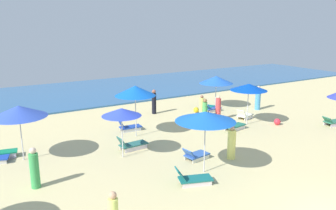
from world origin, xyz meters
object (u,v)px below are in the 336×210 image
object	(u,v)px
lounge_chair_6_0	(195,155)
umbrella_6	(205,116)
umbrella_4	(19,111)
beachgoer_3	(34,169)
lounge_chair_4_0	(1,152)
beachgoer_2	(202,107)
umbrella_2	(216,80)
lounge_chair_7_0	(234,126)
lounge_chair_1_0	(333,122)
beachgoer_0	(258,99)
beach_ball_0	(196,110)
lounge_chair_5_0	(132,144)
lounge_chair_2_0	(212,108)
lounge_chair_6_1	(192,178)
beachgoer_1	(232,144)
beachgoer_6	(218,109)
beachgoer_5	(205,111)
lounge_chair_7_1	(244,115)
umbrella_0	(135,91)
lounge_chair_2_1	(207,107)
beach_ball_1	(277,122)
umbrella_7	(249,87)
umbrella_5	(122,112)
lounge_chair_0_0	(129,127)
beachgoer_4	(154,102)

from	to	relation	value
lounge_chair_6_0	umbrella_6	bearing A→B (deg)	152.00
umbrella_4	beachgoer_3	world-z (taller)	umbrella_4
lounge_chair_4_0	beachgoer_2	bearing A→B (deg)	-76.57
umbrella_2	lounge_chair_7_0	bearing A→B (deg)	-117.72
lounge_chair_1_0	beachgoer_0	xyz separation A→B (m)	(-1.02, 5.24, 0.55)
umbrella_4	umbrella_6	distance (m)	8.22
beach_ball_0	lounge_chair_5_0	bearing A→B (deg)	-149.51
lounge_chair_2_0	lounge_chair_6_1	bearing A→B (deg)	135.43
beachgoer_1	beachgoer_6	xyz separation A→B (m)	(3.62, 5.32, 0.01)
lounge_chair_6_0	lounge_chair_2_0	bearing A→B (deg)	-51.30
beachgoer_5	lounge_chair_7_1	bearing A→B (deg)	134.63
umbrella_0	lounge_chair_2_0	world-z (taller)	umbrella_0
lounge_chair_2_1	umbrella_6	world-z (taller)	umbrella_6
umbrella_0	umbrella_6	distance (m)	5.66
beachgoer_3	beachgoer_5	xyz separation A→B (m)	(10.78, 3.56, -0.03)
umbrella_2	umbrella_6	bearing A→B (deg)	-131.62
beachgoer_2	beach_ball_1	xyz separation A→B (m)	(2.89, -3.84, -0.49)
lounge_chair_4_0	umbrella_2	bearing A→B (deg)	-71.30
umbrella_7	beachgoer_5	size ratio (longest dim) A/B	1.67
umbrella_0	beachgoer_6	size ratio (longest dim) A/B	1.78
umbrella_6	umbrella_2	bearing A→B (deg)	48.38
umbrella_5	lounge_chair_7_0	size ratio (longest dim) A/B	1.48
beachgoer_0	beachgoer_3	size ratio (longest dim) A/B	1.06
umbrella_7	beachgoer_2	xyz separation A→B (m)	(-1.37, 2.80, -1.65)
lounge_chair_0_0	umbrella_6	world-z (taller)	umbrella_6
lounge_chair_1_0	beachgoer_4	distance (m)	11.36
lounge_chair_2_0	umbrella_4	world-z (taller)	umbrella_4
lounge_chair_7_1	beach_ball_1	distance (m)	2.16
lounge_chair_2_1	umbrella_7	xyz separation A→B (m)	(0.02, -3.97, 2.09)
lounge_chair_7_0	beachgoer_4	distance (m)	6.06
lounge_chair_6_0	beachgoer_6	bearing A→B (deg)	-55.93
beach_ball_1	umbrella_0	bearing A→B (deg)	162.60
lounge_chair_5_0	umbrella_7	world-z (taller)	umbrella_7
lounge_chair_1_0	beachgoer_5	size ratio (longest dim) A/B	0.97
lounge_chair_0_0	lounge_chair_5_0	xyz separation A→B (m)	(-1.14, -2.75, 0.01)
umbrella_0	lounge_chair_2_0	bearing A→B (deg)	16.35
lounge_chair_0_0	umbrella_4	world-z (taller)	umbrella_4
lounge_chair_1_0	beachgoer_2	bearing A→B (deg)	52.83
lounge_chair_1_0	lounge_chair_6_1	world-z (taller)	lounge_chair_6_1
lounge_chair_2_1	beachgoer_5	size ratio (longest dim) A/B	1.00
lounge_chair_6_0	beachgoer_1	size ratio (longest dim) A/B	0.83
lounge_chair_2_0	lounge_chair_6_1	xyz separation A→B (m)	(-7.62, -8.33, 0.01)
umbrella_7	beachgoer_4	world-z (taller)	umbrella_7
umbrella_7	umbrella_4	bearing A→B (deg)	174.31
umbrella_4	lounge_chair_6_1	xyz separation A→B (m)	(5.18, -6.00, -2.06)
lounge_chair_2_1	lounge_chair_7_0	size ratio (longest dim) A/B	0.96
umbrella_2	beachgoer_2	xyz separation A→B (m)	(-2.41, -1.50, -1.39)
umbrella_0	lounge_chair_5_0	bearing A→B (deg)	-122.80
lounge_chair_4_0	beachgoer_4	bearing A→B (deg)	-62.45
lounge_chair_2_0	beachgoer_0	size ratio (longest dim) A/B	0.77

